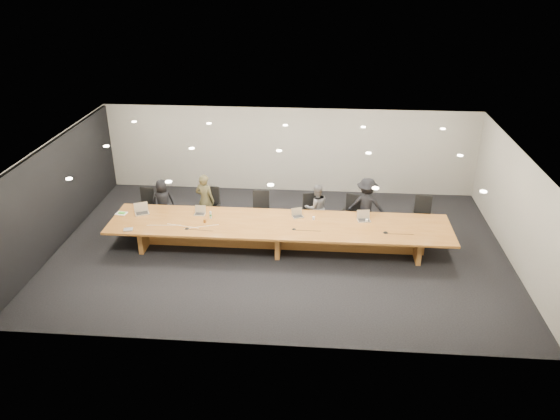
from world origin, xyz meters
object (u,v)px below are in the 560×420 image
object	(u,v)px
conference_table	(279,231)
chair_mid_right	(312,212)
person_c	(316,208)
person_d	(366,205)
chair_right	(351,214)
person_b	(205,200)
paper_cup_far	(367,221)
chair_left	(209,207)
mic_right	(386,232)
laptop_d	(298,213)
amber_mug	(205,221)
mic_center	(294,229)
water_bottle	(211,215)
av_box	(128,230)
paper_cup_near	(314,218)
laptop_e	(364,216)
laptop_a	(142,209)
chair_far_left	(145,206)
mic_left	(187,228)
person_a	(163,202)
laptop_b	(199,211)
chair_mid_left	(261,210)
chair_far_right	(422,216)

from	to	relation	value
conference_table	chair_mid_right	world-z (taller)	chair_mid_right
conference_table	person_c	bearing A→B (deg)	50.95
chair_mid_right	person_d	world-z (taller)	person_d
chair_right	person_b	size ratio (longest dim) A/B	0.68
person_d	paper_cup_far	world-z (taller)	person_d
chair_left	person_c	bearing A→B (deg)	9.09
chair_left	mic_right	world-z (taller)	chair_left
laptop_d	amber_mug	world-z (taller)	laptop_d
person_d	mic_center	bearing A→B (deg)	46.71
water_bottle	av_box	distance (m)	2.16
paper_cup_near	paper_cup_far	bearing A→B (deg)	-1.63
laptop_d	av_box	world-z (taller)	laptop_d
person_c	laptop_e	distance (m)	1.54
conference_table	laptop_a	distance (m)	3.81
chair_far_left	av_box	size ratio (longest dim) A/B	4.64
laptop_d	mic_left	bearing A→B (deg)	175.94
chair_left	paper_cup_far	distance (m)	4.53
conference_table	mic_right	bearing A→B (deg)	-6.44
chair_right	av_box	size ratio (longest dim) A/B	4.74
chair_far_left	person_b	bearing A→B (deg)	8.29
person_a	laptop_b	xyz separation A→B (m)	(1.29, -0.91, 0.19)
chair_mid_right	laptop_e	size ratio (longest dim) A/B	3.05
laptop_e	paper_cup_near	size ratio (longest dim) A/B	3.91
amber_mug	paper_cup_near	size ratio (longest dim) A/B	1.06
laptop_e	amber_mug	world-z (taller)	laptop_e
person_c	mic_right	world-z (taller)	person_c
paper_cup_far	laptop_b	bearing A→B (deg)	178.58
paper_cup_near	mic_left	xyz separation A→B (m)	(-3.25, -0.79, -0.03)
laptop_b	mic_left	bearing A→B (deg)	-98.35
chair_left	person_b	size ratio (longest dim) A/B	0.74
chair_mid_right	person_a	bearing A→B (deg)	163.81
person_b	laptop_d	bearing A→B (deg)	179.82
chair_mid_left	paper_cup_near	size ratio (longest dim) A/B	12.80
person_a	av_box	bearing A→B (deg)	59.15
laptop_b	laptop_d	bearing A→B (deg)	2.78
laptop_b	mic_center	distance (m)	2.70
chair_right	chair_far_right	bearing A→B (deg)	18.07
laptop_a	person_c	bearing A→B (deg)	-14.21
person_c	mic_left	size ratio (longest dim) A/B	11.44
chair_far_left	water_bottle	xyz separation A→B (m)	(2.17, -1.11, 0.32)
laptop_e	paper_cup_far	size ratio (longest dim) A/B	3.97
amber_mug	av_box	distance (m)	1.97
conference_table	person_d	bearing A→B (deg)	27.87
chair_right	mic_left	size ratio (longest dim) A/B	8.82
person_a	water_bottle	size ratio (longest dim) A/B	7.03
laptop_d	mic_left	xyz separation A→B (m)	(-2.83, -0.93, -0.10)
mic_left	mic_right	size ratio (longest dim) A/B	0.89
chair_left	chair_mid_right	distance (m)	2.95
conference_table	laptop_a	size ratio (longest dim) A/B	24.26
chair_left	laptop_e	world-z (taller)	chair_left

